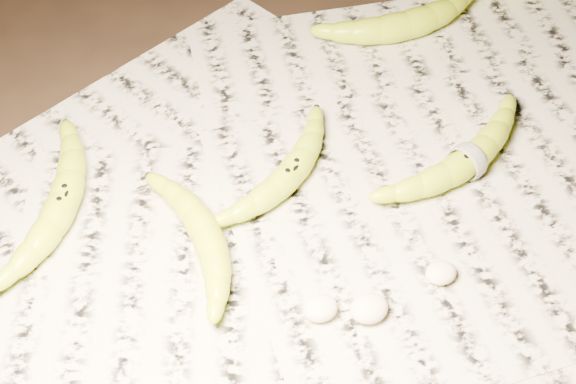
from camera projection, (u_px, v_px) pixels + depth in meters
name	position (u px, v px, depth m)	size (l,w,h in m)	color
ground	(317.00, 231.00, 0.84)	(3.00, 3.00, 0.00)	black
newspaper_patch	(334.00, 194.00, 0.87)	(0.90, 0.70, 0.01)	#BAB69F
banana_left_a	(62.00, 200.00, 0.84)	(0.20, 0.06, 0.04)	#B8D51A
banana_left_b	(206.00, 233.00, 0.81)	(0.17, 0.05, 0.03)	#B8D51A
banana_center	(290.00, 172.00, 0.87)	(0.18, 0.05, 0.03)	#B8D51A
banana_taped	(468.00, 159.00, 0.88)	(0.21, 0.06, 0.03)	#B8D51A
banana_upper_a	(406.00, 23.00, 1.03)	(0.20, 0.06, 0.04)	#B8D51A
measuring_tape	(468.00, 159.00, 0.88)	(0.04, 0.04, 0.00)	white
flesh_chunk_a	(369.00, 306.00, 0.76)	(0.04, 0.03, 0.02)	beige
flesh_chunk_b	(321.00, 306.00, 0.76)	(0.03, 0.03, 0.02)	beige
flesh_chunk_c	(441.00, 271.00, 0.79)	(0.03, 0.03, 0.02)	beige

